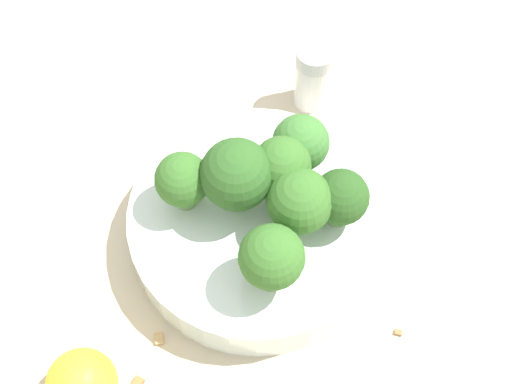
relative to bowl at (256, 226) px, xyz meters
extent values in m
plane|color=beige|center=(0.00, 0.00, -0.02)|extent=(3.00, 3.00, 0.00)
cylinder|color=silver|center=(0.00, 0.00, 0.00)|extent=(0.19, 0.19, 0.04)
cylinder|color=#84AD66|center=(0.04, -0.04, 0.03)|extent=(0.03, 0.03, 0.02)
sphere|color=#3D7533|center=(0.04, -0.04, 0.05)|extent=(0.04, 0.04, 0.04)
cylinder|color=#8EB770|center=(0.01, 0.01, 0.04)|extent=(0.02, 0.02, 0.03)
sphere|color=#2D5B23|center=(0.01, 0.01, 0.06)|extent=(0.05, 0.05, 0.05)
cylinder|color=#7A9E5B|center=(-0.01, -0.03, 0.03)|extent=(0.02, 0.02, 0.03)
sphere|color=#386B28|center=(-0.01, -0.03, 0.05)|extent=(0.05, 0.05, 0.05)
cylinder|color=#8EB770|center=(-0.05, 0.00, 0.03)|extent=(0.03, 0.03, 0.03)
sphere|color=#386B28|center=(-0.05, 0.00, 0.06)|extent=(0.04, 0.04, 0.04)
cylinder|color=#7A9E5B|center=(-0.01, -0.06, 0.03)|extent=(0.02, 0.02, 0.02)
sphere|color=#28511E|center=(-0.01, -0.06, 0.05)|extent=(0.04, 0.04, 0.04)
cylinder|color=#7A9E5B|center=(0.02, 0.05, 0.03)|extent=(0.02, 0.02, 0.02)
sphere|color=#386B28|center=(0.02, 0.05, 0.05)|extent=(0.04, 0.04, 0.04)
cylinder|color=#8EB770|center=(0.01, -0.02, 0.03)|extent=(0.02, 0.02, 0.03)
sphere|color=#386B28|center=(0.01, -0.02, 0.06)|extent=(0.04, 0.04, 0.04)
cylinder|color=silver|center=(0.12, -0.07, 0.01)|extent=(0.03, 0.03, 0.05)
cylinder|color=#B7B7BC|center=(0.12, -0.07, 0.04)|extent=(0.03, 0.03, 0.01)
sphere|color=yellow|center=(-0.09, 0.14, 0.00)|extent=(0.05, 0.05, 0.05)
cube|color=olive|center=(-0.09, 0.10, -0.01)|extent=(0.01, 0.01, 0.01)
cube|color=tan|center=(-0.07, 0.08, -0.02)|extent=(0.01, 0.01, 0.01)
cube|color=olive|center=(-0.09, -0.08, -0.02)|extent=(0.01, 0.01, 0.01)
camera|label=1|loc=(-0.23, 0.05, 0.47)|focal=50.00mm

